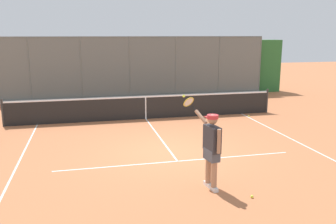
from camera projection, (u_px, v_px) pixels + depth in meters
The scene contains 7 objects.
ground_plane at pixel (170, 152), 10.81m from camera, with size 60.00×60.00×0.00m, color #B76B42.
court_line_markings at pixel (181, 166), 9.68m from camera, with size 8.68×9.57×0.01m.
fence_backdrop at pixel (128, 69), 20.09m from camera, with size 18.45×1.37×3.35m.
tennis_net at pixel (146, 107), 14.90m from camera, with size 11.15×0.09×1.07m.
tennis_player at pixel (211, 145), 8.07m from camera, with size 0.63×1.38×2.04m.
tennis_ball_by_sideline at pixel (252, 196), 7.78m from camera, with size 0.07×0.07×0.07m, color #D6E042.
tennis_ball_near_net at pixel (249, 116), 15.39m from camera, with size 0.07×0.07×0.07m, color #CCDB33.
Camera 1 is at (2.42, 10.02, 3.49)m, focal length 38.34 mm.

